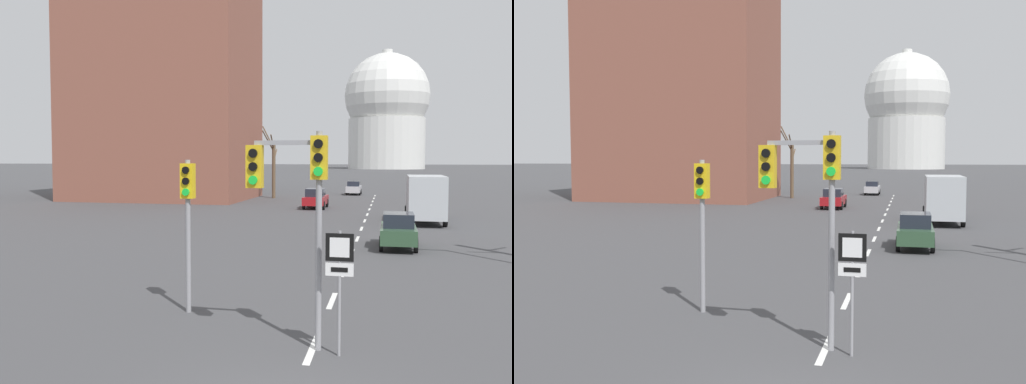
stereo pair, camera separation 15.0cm
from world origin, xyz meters
TOP-DOWN VIEW (x-y plane):
  - lane_stripe_0 at (0.00, 3.72)m, footprint 0.16×2.00m
  - lane_stripe_1 at (0.00, 8.22)m, footprint 0.16×2.00m
  - lane_stripe_2 at (0.00, 12.72)m, footprint 0.16×2.00m
  - lane_stripe_3 at (0.00, 17.22)m, footprint 0.16×2.00m
  - lane_stripe_4 at (0.00, 21.72)m, footprint 0.16×2.00m
  - lane_stripe_5 at (0.00, 26.22)m, footprint 0.16×2.00m
  - lane_stripe_6 at (0.00, 30.72)m, footprint 0.16×2.00m
  - lane_stripe_7 at (0.00, 35.22)m, footprint 0.16×2.00m
  - lane_stripe_8 at (0.00, 39.72)m, footprint 0.16×2.00m
  - lane_stripe_9 at (0.00, 44.22)m, footprint 0.16×2.00m
  - lane_stripe_10 at (0.00, 48.72)m, footprint 0.16×2.00m
  - lane_stripe_11 at (0.00, 53.22)m, footprint 0.16×2.00m
  - lane_stripe_12 at (0.00, 57.72)m, footprint 0.16×2.00m
  - traffic_signal_centre_tall at (-0.38, 3.72)m, footprint 1.81×0.34m
  - traffic_signal_near_left at (-3.76, 6.04)m, footprint 0.36×0.34m
  - route_sign_post at (0.61, 3.44)m, footprint 0.60×0.08m
  - sedan_near_left at (2.06, 19.02)m, footprint 1.72×4.12m
  - sedan_near_right at (-4.52, 39.69)m, footprint 1.84×4.43m
  - sedan_mid_centre at (-2.49, 59.06)m, footprint 1.70×4.29m
  - delivery_truck at (3.93, 30.57)m, footprint 2.44×7.20m
  - bare_tree_left_near at (-10.56, 51.13)m, footprint 1.48×3.89m
  - capitol_dome at (0.00, 229.91)m, footprint 34.02×34.02m
  - apartment_block_left at (-21.64, 48.10)m, footprint 18.00×14.00m

SIDE VIEW (x-z plane):
  - lane_stripe_0 at x=0.00m, z-range 0.00..0.01m
  - lane_stripe_1 at x=0.00m, z-range 0.00..0.01m
  - lane_stripe_2 at x=0.00m, z-range 0.00..0.01m
  - lane_stripe_3 at x=0.00m, z-range 0.00..0.01m
  - lane_stripe_4 at x=0.00m, z-range 0.00..0.01m
  - lane_stripe_5 at x=0.00m, z-range 0.00..0.01m
  - lane_stripe_6 at x=0.00m, z-range 0.00..0.01m
  - lane_stripe_7 at x=0.00m, z-range 0.00..0.01m
  - lane_stripe_8 at x=0.00m, z-range 0.00..0.01m
  - lane_stripe_9 at x=0.00m, z-range 0.00..0.01m
  - lane_stripe_10 at x=0.00m, z-range 0.00..0.01m
  - lane_stripe_11 at x=0.00m, z-range 0.00..0.01m
  - lane_stripe_12 at x=0.00m, z-range 0.00..0.01m
  - sedan_mid_centre at x=-2.49m, z-range 0.01..1.60m
  - sedan_near_left at x=2.06m, z-range 0.01..1.70m
  - sedan_near_right at x=-4.52m, z-range 0.01..1.72m
  - delivery_truck at x=3.93m, z-range 0.13..3.27m
  - route_sign_post at x=0.61m, z-range 0.50..3.22m
  - traffic_signal_near_left at x=-3.76m, z-range 0.85..5.08m
  - bare_tree_left_near at x=-10.56m, z-range -0.38..7.35m
  - traffic_signal_centre_tall at x=-0.38m, z-range 1.25..6.11m
  - apartment_block_left at x=-21.64m, z-range 0.00..27.55m
  - capitol_dome at x=0.00m, z-range -0.62..47.44m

